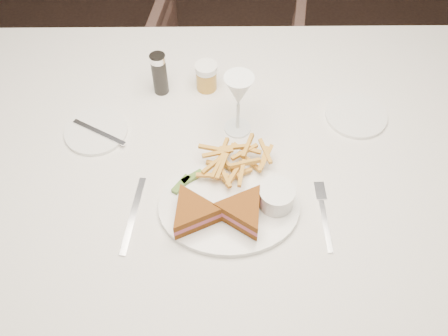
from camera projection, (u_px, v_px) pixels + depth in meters
name	position (u px, v px, depth m)	size (l,w,h in m)	color
ground	(148.00, 208.00, 2.02)	(5.00, 5.00, 0.00)	black
table	(224.00, 239.00, 1.51)	(1.61, 1.07, 0.75)	silver
chair_far	(225.00, 73.00, 2.06)	(0.60, 0.56, 0.61)	#4E3630
table_setting	(228.00, 165.00, 1.16)	(0.83, 0.63, 0.18)	white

